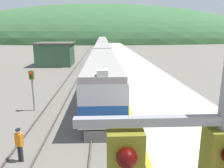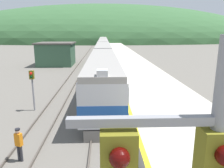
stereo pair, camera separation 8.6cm
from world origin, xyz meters
The scene contains 12 objects.
track_main centered at (0.00, 70.00, 0.08)m, with size 1.52×180.00×0.16m.
track_siding centered at (-4.28, 70.00, 0.08)m, with size 1.52×180.00×0.16m.
platform centered at (5.12, 50.00, 0.56)m, with size 6.73×140.00×1.13m.
distant_hills centered at (0.00, 160.00, 0.00)m, with size 224.68×101.11×48.41m.
station_shed centered at (-9.23, 47.66, 2.24)m, with size 7.04×7.22×4.44m.
express_train_lead_car centered at (0.00, 26.14, 2.21)m, with size 3.03×20.83×4.40m.
carriage_second centered at (0.00, 48.44, 2.20)m, with size 3.02×21.55×4.04m.
carriage_third centered at (0.00, 70.86, 2.20)m, with size 3.02×21.55×4.04m.
carriage_fourth centered at (0.00, 93.29, 2.20)m, with size 3.02×21.55×4.04m.
carriage_fifth centered at (0.00, 115.72, 2.20)m, with size 3.02×21.55×4.04m.
signal_post_siding centered at (-5.82, 21.74, 2.51)m, with size 0.36×0.42×3.48m.
track_worker centered at (-4.26, 14.24, 1.04)m, with size 0.42×0.34×1.80m.
Camera 2 is at (0.08, 3.99, 6.53)m, focal length 35.00 mm.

